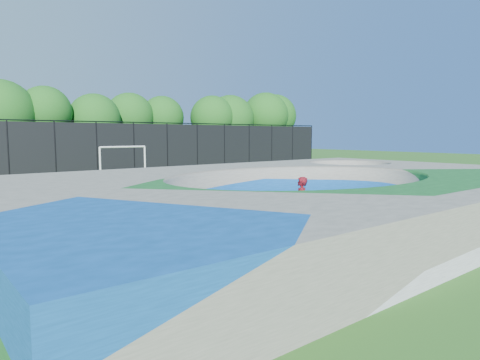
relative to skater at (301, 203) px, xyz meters
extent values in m
plane|color=#255818|center=(2.01, 1.80, -0.84)|extent=(120.00, 120.00, 0.00)
cube|color=gray|center=(2.01, 1.80, -0.09)|extent=(22.00, 14.00, 1.50)
imported|color=red|center=(0.00, 0.00, 0.00)|extent=(0.73, 0.67, 1.68)
cube|color=black|center=(0.00, 0.00, -0.82)|extent=(0.80, 0.53, 0.05)
cylinder|color=silver|center=(0.77, 18.97, 0.25)|extent=(0.12, 0.12, 2.18)
cylinder|color=silver|center=(4.04, 18.97, 0.25)|extent=(0.12, 0.12, 2.18)
cylinder|color=silver|center=(2.41, 18.97, 1.34)|extent=(3.27, 0.12, 0.12)
cylinder|color=black|center=(-3.99, 22.80, 1.16)|extent=(0.09, 0.09, 4.00)
cylinder|color=black|center=(-0.99, 22.80, 1.16)|extent=(0.09, 0.09, 4.00)
cylinder|color=black|center=(2.01, 22.80, 1.16)|extent=(0.09, 0.09, 4.00)
cylinder|color=black|center=(5.01, 22.80, 1.16)|extent=(0.09, 0.09, 4.00)
cylinder|color=black|center=(8.01, 22.80, 1.16)|extent=(0.09, 0.09, 4.00)
cylinder|color=black|center=(11.01, 22.80, 1.16)|extent=(0.09, 0.09, 4.00)
cylinder|color=black|center=(14.01, 22.80, 1.16)|extent=(0.09, 0.09, 4.00)
cylinder|color=black|center=(17.01, 22.80, 1.16)|extent=(0.09, 0.09, 4.00)
cylinder|color=black|center=(20.01, 22.80, 1.16)|extent=(0.09, 0.09, 4.00)
cylinder|color=black|center=(23.01, 22.80, 1.16)|extent=(0.09, 0.09, 4.00)
cylinder|color=black|center=(26.01, 22.80, 1.16)|extent=(0.09, 0.09, 4.00)
cube|color=black|center=(2.01, 22.80, 1.16)|extent=(48.00, 0.03, 3.80)
cylinder|color=black|center=(2.01, 22.80, 3.16)|extent=(48.00, 0.08, 0.08)
cylinder|color=#442B22|center=(-3.65, 26.67, 0.48)|extent=(0.44, 0.44, 2.65)
sphere|color=#185817|center=(-3.65, 26.67, 3.70)|extent=(5.06, 5.06, 5.06)
cylinder|color=#442B22|center=(-0.54, 26.73, 0.81)|extent=(0.44, 0.44, 3.30)
sphere|color=#185817|center=(-0.54, 26.73, 3.97)|extent=(4.02, 4.02, 4.02)
cylinder|color=#442B22|center=(3.48, 27.11, 0.49)|extent=(0.44, 0.44, 2.66)
sphere|color=#185817|center=(3.48, 27.11, 3.46)|extent=(4.38, 4.38, 4.38)
cylinder|color=#442B22|center=(7.36, 28.62, 0.66)|extent=(0.44, 0.44, 3.01)
sphere|color=#185817|center=(7.36, 28.62, 3.84)|extent=(4.46, 4.46, 4.46)
cylinder|color=#442B22|center=(10.70, 28.54, 0.72)|extent=(0.44, 0.44, 3.13)
sphere|color=#185817|center=(10.70, 28.54, 3.86)|extent=(4.20, 4.20, 4.20)
cylinder|color=#442B22|center=(15.51, 26.85, 0.69)|extent=(0.44, 0.44, 3.07)
sphere|color=#185817|center=(15.51, 26.85, 3.91)|extent=(4.48, 4.48, 4.48)
cylinder|color=#442B22|center=(17.98, 27.08, 0.52)|extent=(0.44, 0.44, 2.72)
sphere|color=#185817|center=(17.98, 27.08, 3.80)|extent=(5.11, 5.11, 5.11)
cylinder|color=#442B22|center=(22.61, 26.64, 0.78)|extent=(0.44, 0.44, 3.24)
sphere|color=#185817|center=(22.61, 26.64, 4.31)|extent=(5.11, 5.11, 5.11)
cylinder|color=#442B22|center=(26.21, 28.94, 0.83)|extent=(0.44, 0.44, 3.35)
sphere|color=#185817|center=(26.21, 28.94, 4.45)|extent=(5.19, 5.19, 5.19)
camera|label=1|loc=(-9.81, -9.15, 2.14)|focal=32.00mm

